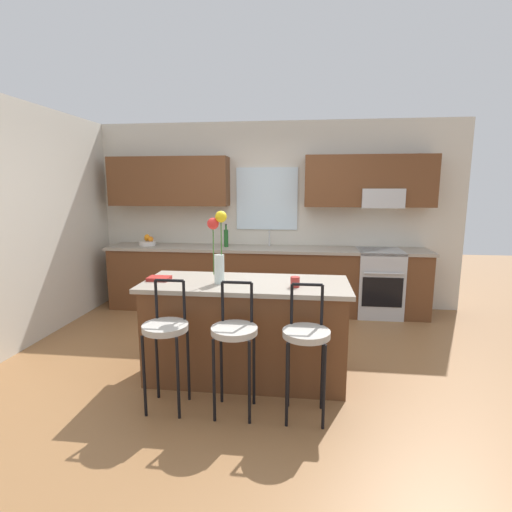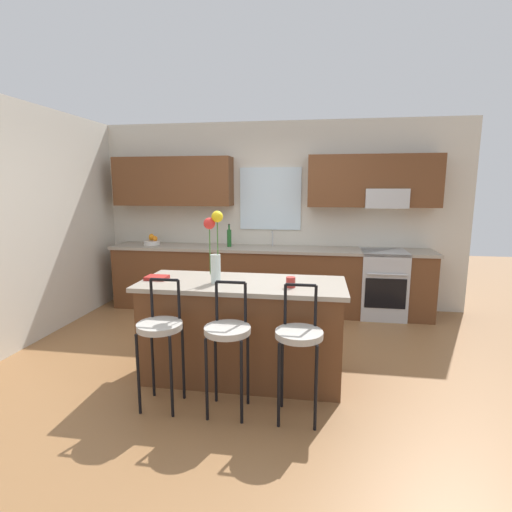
% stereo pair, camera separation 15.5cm
% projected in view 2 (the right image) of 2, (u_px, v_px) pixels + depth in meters
% --- Properties ---
extents(ground_plane, '(14.00, 14.00, 0.00)m').
position_uv_depth(ground_plane, '(246.00, 360.00, 4.04)').
color(ground_plane, olive).
extents(wall_left, '(0.12, 4.60, 2.70)m').
position_uv_depth(wall_left, '(33.00, 224.00, 4.49)').
color(wall_left, beige).
rests_on(wall_left, ground).
extents(back_wall_assembly, '(5.60, 0.50, 2.70)m').
position_uv_depth(back_wall_assembly, '(272.00, 205.00, 5.70)').
color(back_wall_assembly, beige).
rests_on(back_wall_assembly, ground).
extents(counter_run, '(4.56, 0.64, 0.92)m').
position_uv_depth(counter_run, '(267.00, 279.00, 5.61)').
color(counter_run, brown).
rests_on(counter_run, ground).
extents(sink_faucet, '(0.02, 0.13, 0.23)m').
position_uv_depth(sink_faucet, '(272.00, 237.00, 5.64)').
color(sink_faucet, '#B7BABC').
rests_on(sink_faucet, counter_run).
extents(oven_range, '(0.60, 0.64, 0.92)m').
position_uv_depth(oven_range, '(382.00, 284.00, 5.35)').
color(oven_range, '#B7BABC').
rests_on(oven_range, ground).
extents(kitchen_island, '(1.87, 0.76, 0.92)m').
position_uv_depth(kitchen_island, '(242.00, 330.00, 3.61)').
color(kitchen_island, brown).
rests_on(kitchen_island, ground).
extents(bar_stool_near, '(0.36, 0.36, 1.04)m').
position_uv_depth(bar_stool_near, '(160.00, 332.00, 3.09)').
color(bar_stool_near, black).
rests_on(bar_stool_near, ground).
extents(bar_stool_middle, '(0.36, 0.36, 1.04)m').
position_uv_depth(bar_stool_middle, '(228.00, 336.00, 3.01)').
color(bar_stool_middle, black).
rests_on(bar_stool_middle, ground).
extents(bar_stool_far, '(0.36, 0.36, 1.04)m').
position_uv_depth(bar_stool_far, '(299.00, 340.00, 2.92)').
color(bar_stool_far, black).
rests_on(bar_stool_far, ground).
extents(flower_vase, '(0.17, 0.11, 0.65)m').
position_uv_depth(flower_vase, '(214.00, 245.00, 3.43)').
color(flower_vase, silver).
rests_on(flower_vase, kitchen_island).
extents(mug_ceramic, '(0.08, 0.08, 0.09)m').
position_uv_depth(mug_ceramic, '(291.00, 282.00, 3.33)').
color(mug_ceramic, '#A52D28').
rests_on(mug_ceramic, kitchen_island).
extents(cookbook, '(0.20, 0.15, 0.03)m').
position_uv_depth(cookbook, '(157.00, 278.00, 3.63)').
color(cookbook, maroon).
rests_on(cookbook, kitchen_island).
extents(fruit_bowl_oranges, '(0.24, 0.24, 0.16)m').
position_uv_depth(fruit_bowl_oranges, '(152.00, 241.00, 5.80)').
color(fruit_bowl_oranges, silver).
rests_on(fruit_bowl_oranges, counter_run).
extents(bottle_olive_oil, '(0.06, 0.06, 0.33)m').
position_uv_depth(bottle_olive_oil, '(229.00, 238.00, 5.60)').
color(bottle_olive_oil, '#1E5923').
rests_on(bottle_olive_oil, counter_run).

